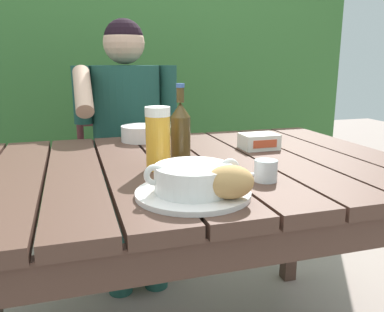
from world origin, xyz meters
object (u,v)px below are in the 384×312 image
at_px(serving_plate, 193,193).
at_px(beer_glass, 158,138).
at_px(bread_roll, 230,182).
at_px(diner_bowl, 141,133).
at_px(soup_bowl, 193,177).
at_px(butter_tub, 259,141).
at_px(person_eating, 128,132).
at_px(table_knife, 228,175).
at_px(beer_bottle, 179,131).
at_px(chair_near_diner, 125,175).
at_px(water_glass_small, 266,171).

bearing_deg(serving_plate, beer_glass, 96.03).
bearing_deg(bread_roll, diner_bowl, 95.09).
bearing_deg(soup_bowl, butter_tub, 48.15).
bearing_deg(diner_bowl, person_eating, 90.46).
bearing_deg(soup_bowl, person_eating, 90.44).
bearing_deg(butter_tub, serving_plate, -131.85).
bearing_deg(table_knife, soup_bowl, -137.87).
height_order(bread_roll, beer_bottle, beer_bottle).
height_order(serving_plate, diner_bowl, diner_bowl).
distance_m(person_eating, beer_glass, 0.78).
distance_m(person_eating, serving_plate, 1.02).
xyz_separation_m(chair_near_diner, person_eating, (-0.00, -0.19, 0.26)).
bearing_deg(beer_glass, diner_bowl, 87.10).
relative_size(person_eating, serving_plate, 4.63).
relative_size(person_eating, soup_bowl, 5.43).
xyz_separation_m(butter_tub, table_knife, (-0.24, -0.29, -0.02)).
height_order(beer_glass, beer_bottle, beer_bottle).
relative_size(soup_bowl, beer_bottle, 0.96).
relative_size(soup_bowl, butter_tub, 1.82).
bearing_deg(person_eating, chair_near_diner, 89.18).
relative_size(chair_near_diner, soup_bowl, 4.05).
distance_m(serving_plate, diner_bowl, 0.68).
bearing_deg(serving_plate, soup_bowl, -90.00).
bearing_deg(table_knife, serving_plate, -137.87).
distance_m(bread_roll, table_knife, 0.21).
bearing_deg(water_glass_small, bread_roll, -140.01).
relative_size(person_eating, water_glass_small, 20.57).
height_order(soup_bowl, butter_tub, soup_bowl).
distance_m(serving_plate, table_knife, 0.18).
distance_m(beer_bottle, table_knife, 0.23).
bearing_deg(butter_tub, diner_bowl, 145.22).
height_order(beer_glass, butter_tub, beer_glass).
bearing_deg(beer_glass, water_glass_small, -39.04).
relative_size(serving_plate, water_glass_small, 4.44).
xyz_separation_m(serving_plate, table_knife, (0.14, 0.12, -0.00)).
xyz_separation_m(soup_bowl, butter_tub, (0.37, 0.42, -0.02)).
xyz_separation_m(chair_near_diner, butter_tub, (0.38, -0.80, 0.31)).
relative_size(person_eating, beer_glass, 6.92).
relative_size(person_eating, butter_tub, 9.86).
bearing_deg(diner_bowl, table_knife, -75.70).
height_order(soup_bowl, water_glass_small, soup_bowl).
height_order(chair_near_diner, water_glass_small, chair_near_diner).
relative_size(serving_plate, bread_roll, 2.23).
distance_m(person_eating, beer_bottle, 0.72).
bearing_deg(water_glass_small, soup_bowl, -165.25).
relative_size(chair_near_diner, water_glass_small, 15.32).
bearing_deg(diner_bowl, beer_bottle, -81.06).
relative_size(chair_near_diner, diner_bowl, 6.21).
bearing_deg(butter_tub, bread_roll, -122.49).
bearing_deg(beer_glass, person_eating, 88.61).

